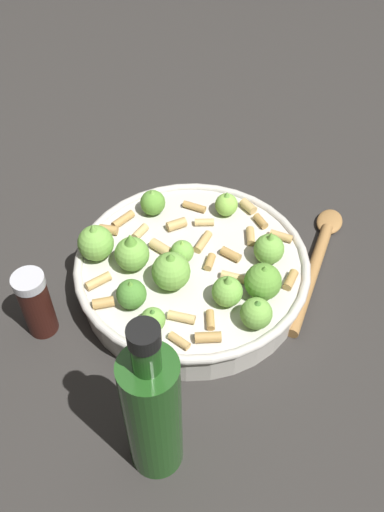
{
  "coord_description": "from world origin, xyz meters",
  "views": [
    {
      "loc": [
        0.43,
        0.11,
        0.55
      ],
      "look_at": [
        0.0,
        0.0,
        0.06
      ],
      "focal_mm": 37.89,
      "sensor_mm": 36.0,
      "label": 1
    }
  ],
  "objects": [
    {
      "name": "pepper_shaker",
      "position": [
        0.11,
        -0.16,
        0.05
      ],
      "size": [
        0.04,
        0.04,
        0.09
      ],
      "color": "#33140F",
      "rests_on": "ground"
    },
    {
      "name": "ground_plane",
      "position": [
        0.0,
        0.0,
        0.0
      ],
      "size": [
        2.4,
        2.4,
        0.0
      ],
      "primitive_type": "plane",
      "color": "#2D2B28"
    },
    {
      "name": "olive_oil_bottle",
      "position": [
        0.23,
        0.02,
        0.09
      ],
      "size": [
        0.05,
        0.05,
        0.22
      ],
      "color": "#1E4C19",
      "rests_on": "ground"
    },
    {
      "name": "wooden_spoon",
      "position": [
        -0.08,
        0.15,
        0.01
      ],
      "size": [
        0.24,
        0.06,
        0.02
      ],
      "color": "#9E703D",
      "rests_on": "ground"
    },
    {
      "name": "cooking_pan",
      "position": [
        0.0,
        -0.0,
        0.03
      ],
      "size": [
        0.29,
        0.29,
        0.1
      ],
      "color": "beige",
      "rests_on": "ground"
    }
  ]
}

